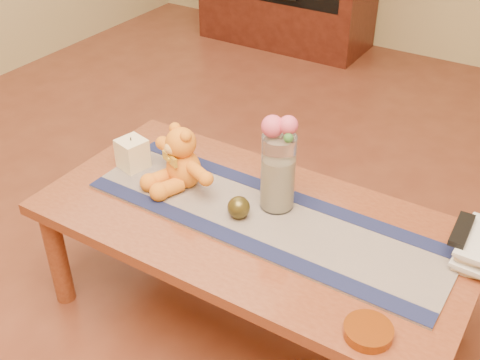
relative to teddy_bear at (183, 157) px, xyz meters
The scene contains 25 objects.
floor 0.64m from the teddy_bear, ahead, with size 5.50×5.50×0.00m, color #5B291A.
coffee_table_top 0.33m from the teddy_bear, ahead, with size 1.40×0.70×0.04m, color maroon.
table_leg_fl 0.59m from the teddy_bear, 135.75° to the right, with size 0.07×0.07×0.41m, color maroon.
table_leg_bl 0.55m from the teddy_bear, 143.49° to the left, with size 0.07×0.07×0.41m, color maroon.
table_leg_br 1.04m from the teddy_bear, 14.89° to the left, with size 0.07×0.07×0.41m, color maroon.
persian_runner 0.35m from the teddy_bear, ahead, with size 1.20×0.35×0.01m, color #1D1948.
runner_border_near 0.38m from the teddy_bear, 26.71° to the right, with size 1.20×0.06×0.00m, color #161C43.
runner_border_far 0.37m from the teddy_bear, 20.31° to the left, with size 1.20×0.06×0.00m, color #161C43.
teddy_bear is the anchor object (origin of this frame).
pillar_candle 0.22m from the teddy_bear, behind, with size 0.09×0.09×0.11m, color #FFECBB.
candle_wick 0.22m from the teddy_bear, behind, with size 0.00×0.00×0.01m, color black.
glass_vase 0.34m from the teddy_bear, ahead, with size 0.11×0.11×0.26m, color silver.
potpourri_fill 0.34m from the teddy_bear, ahead, with size 0.09×0.09×0.18m, color beige.
rose_left 0.37m from the teddy_bear, ahead, with size 0.07×0.07×0.07m, color #D54B69.
rose_right 0.42m from the teddy_bear, ahead, with size 0.06×0.06×0.06m, color #D54B69.
blue_flower_back 0.40m from the teddy_bear, 13.83° to the left, with size 0.04×0.04×0.04m, color #535DB5.
blue_flower_side 0.36m from the teddy_bear, 12.92° to the left, with size 0.04×0.04×0.04m, color #535DB5.
leaf_sprig 0.42m from the teddy_bear, ahead, with size 0.03×0.03×0.03m, color #33662D.
bronze_ball 0.28m from the teddy_bear, 14.11° to the right, with size 0.07×0.07×0.07m, color #473E17.
book_bottom 0.92m from the teddy_bear, ahead, with size 0.17×0.22×0.02m, color beige.
book_lower 0.92m from the teddy_bear, ahead, with size 0.16×0.22×0.02m, color beige.
book_upper 0.91m from the teddy_bear, ahead, with size 0.17×0.22×0.02m, color beige.
book_top 0.92m from the teddy_bear, ahead, with size 0.16×0.22×0.02m, color beige.
tv_remote 0.91m from the teddy_bear, ahead, with size 0.04×0.16×0.02m, color black.
amber_dish 0.86m from the teddy_bear, 20.73° to the right, with size 0.13×0.13×0.03m, color #BF5914.
Camera 1 is at (0.76, -1.29, 1.61)m, focal length 44.13 mm.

